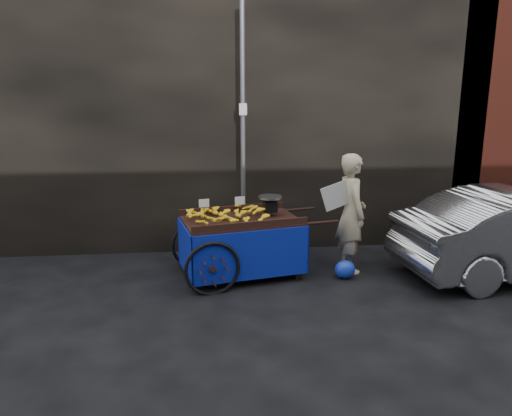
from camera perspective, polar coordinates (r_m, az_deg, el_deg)
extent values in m
plane|color=black|center=(7.15, -3.01, -8.89)|extent=(80.00, 80.00, 0.00)
cube|color=black|center=(9.22, -10.44, 12.00)|extent=(11.00, 2.00, 5.00)
cube|color=#591E14|center=(10.87, 26.92, 11.01)|extent=(3.00, 2.00, 5.00)
cylinder|color=slate|center=(7.95, -1.51, 8.35)|extent=(0.08, 0.08, 4.00)
cube|color=white|center=(7.87, -1.50, 11.21)|extent=(0.12, 0.02, 0.18)
cube|color=black|center=(7.28, -1.69, -1.55)|extent=(1.84, 1.36, 0.06)
cube|color=black|center=(7.72, -2.71, -0.11)|extent=(1.63, 0.39, 0.10)
cube|color=black|center=(6.81, -0.54, -1.99)|extent=(1.63, 0.39, 0.10)
cube|color=black|center=(7.26, 4.78, -5.05)|extent=(0.06, 0.06, 0.83)
cube|color=black|center=(7.99, 2.49, -3.23)|extent=(0.06, 0.06, 0.83)
cylinder|color=black|center=(7.28, 7.48, -1.65)|extent=(0.52, 0.15, 0.04)
cylinder|color=black|center=(8.01, 4.95, -0.15)|extent=(0.52, 0.15, 0.04)
torus|color=black|center=(6.77, -4.98, -6.94)|extent=(0.77, 0.21, 0.78)
torus|color=black|center=(7.81, -6.86, -4.14)|extent=(0.77, 0.21, 0.78)
cylinder|color=black|center=(7.29, -5.99, -5.44)|extent=(0.29, 1.15, 0.05)
cube|color=#0E0790|center=(6.90, -0.43, -5.48)|extent=(1.67, 0.38, 0.70)
cube|color=#0E0790|center=(7.87, -2.76, -3.05)|extent=(1.67, 0.38, 0.70)
cube|color=#0E0790|center=(7.20, -8.11, -4.78)|extent=(0.25, 1.06, 0.70)
cube|color=#0E0790|center=(7.65, 4.38, -3.57)|extent=(0.25, 1.06, 0.70)
cube|color=black|center=(7.42, 1.64, 0.16)|extent=(0.21, 0.18, 0.17)
cylinder|color=silver|center=(7.39, 1.65, 1.25)|extent=(0.42, 0.42, 0.03)
cube|color=white|center=(6.95, -5.96, 0.56)|extent=(0.14, 0.04, 0.11)
cube|color=white|center=(7.08, -1.85, 0.86)|extent=(0.14, 0.04, 0.11)
imported|color=#BEAE8D|center=(7.60, 10.84, -0.58)|extent=(0.48, 0.69, 1.80)
cube|color=silver|center=(7.37, 9.46, 1.51)|extent=(0.58, 0.09, 0.50)
ellipsoid|color=#1A33C5|center=(7.48, 10.12, -6.94)|extent=(0.30, 0.24, 0.27)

